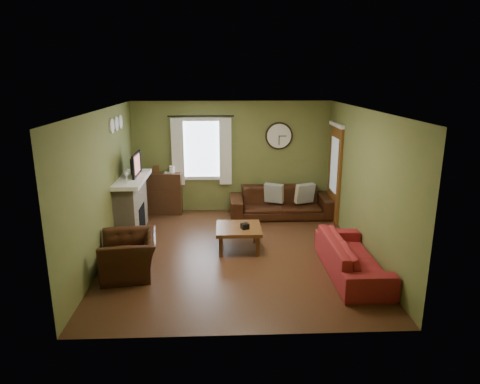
{
  "coord_description": "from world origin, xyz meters",
  "views": [
    {
      "loc": [
        -0.23,
        -7.31,
        3.17
      ],
      "look_at": [
        0.1,
        0.4,
        1.05
      ],
      "focal_mm": 32.0,
      "sensor_mm": 36.0,
      "label": 1
    }
  ],
  "objects_px": {
    "sofa_red": "(352,257)",
    "coffee_table": "(239,238)",
    "armchair": "(129,255)",
    "bookshelf": "(164,193)",
    "sofa_brown": "(281,202)"
  },
  "relations": [
    {
      "from": "sofa_red",
      "to": "armchair",
      "type": "xyz_separation_m",
      "value": [
        -3.64,
        0.15,
        0.03
      ]
    },
    {
      "from": "sofa_brown",
      "to": "sofa_red",
      "type": "relative_size",
      "value": 1.14
    },
    {
      "from": "armchair",
      "to": "coffee_table",
      "type": "distance_m",
      "value": 2.06
    },
    {
      "from": "armchair",
      "to": "coffee_table",
      "type": "relative_size",
      "value": 1.22
    },
    {
      "from": "coffee_table",
      "to": "bookshelf",
      "type": "bearing_deg",
      "value": 126.48
    },
    {
      "from": "bookshelf",
      "to": "coffee_table",
      "type": "height_order",
      "value": "bookshelf"
    },
    {
      "from": "bookshelf",
      "to": "armchair",
      "type": "relative_size",
      "value": 0.96
    },
    {
      "from": "coffee_table",
      "to": "sofa_red",
      "type": "bearing_deg",
      "value": -31.14
    },
    {
      "from": "sofa_brown",
      "to": "coffee_table",
      "type": "bearing_deg",
      "value": -118.93
    },
    {
      "from": "bookshelf",
      "to": "armchair",
      "type": "bearing_deg",
      "value": -92.95
    },
    {
      "from": "sofa_brown",
      "to": "sofa_red",
      "type": "xyz_separation_m",
      "value": [
        0.77,
        -3.01,
        -0.04
      ]
    },
    {
      "from": "sofa_brown",
      "to": "sofa_red",
      "type": "height_order",
      "value": "sofa_brown"
    },
    {
      "from": "sofa_brown",
      "to": "sofa_red",
      "type": "bearing_deg",
      "value": -75.71
    },
    {
      "from": "sofa_red",
      "to": "coffee_table",
      "type": "height_order",
      "value": "sofa_red"
    },
    {
      "from": "armchair",
      "to": "coffee_table",
      "type": "xyz_separation_m",
      "value": [
        1.83,
        0.95,
        -0.11
      ]
    }
  ]
}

